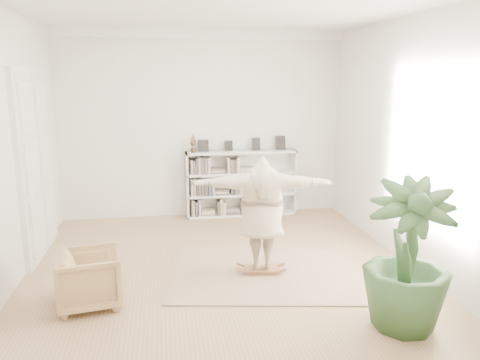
# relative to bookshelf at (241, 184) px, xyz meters

# --- Properties ---
(floor) EXTENTS (6.00, 6.00, 0.00)m
(floor) POSITION_rel_bookshelf_xyz_m (-0.74, -2.82, -0.64)
(floor) COLOR #8E6D49
(floor) RESTS_ON ground
(room_shell) EXTENTS (6.00, 6.00, 6.00)m
(room_shell) POSITION_rel_bookshelf_xyz_m (-0.74, 0.12, 2.87)
(room_shell) COLOR silver
(room_shell) RESTS_ON floor
(doors) EXTENTS (0.09, 1.78, 2.92)m
(doors) POSITION_rel_bookshelf_xyz_m (-3.45, -1.52, 0.76)
(doors) COLOR white
(doors) RESTS_ON floor
(bookshelf) EXTENTS (2.20, 0.35, 1.64)m
(bookshelf) POSITION_rel_bookshelf_xyz_m (0.00, 0.00, 0.00)
(bookshelf) COLOR silver
(bookshelf) RESTS_ON floor
(armchair) EXTENTS (0.86, 0.84, 0.68)m
(armchair) POSITION_rel_bookshelf_xyz_m (-2.45, -3.50, -0.30)
(armchair) COLOR tan
(armchair) RESTS_ON floor
(rug) EXTENTS (2.80, 2.40, 0.02)m
(rug) POSITION_rel_bookshelf_xyz_m (-0.21, -2.92, -0.63)
(rug) COLOR tan
(rug) RESTS_ON floor
(rocker_board) EXTENTS (0.51, 0.36, 0.10)m
(rocker_board) POSITION_rel_bookshelf_xyz_m (-0.21, -2.92, -0.57)
(rocker_board) COLOR brown
(rocker_board) RESTS_ON rug
(person) EXTENTS (2.02, 0.86, 1.60)m
(person) POSITION_rel_bookshelf_xyz_m (-0.21, -2.92, 0.28)
(person) COLOR #C9B496
(person) RESTS_ON rocker_board
(houseplant) EXTENTS (1.20, 1.20, 1.66)m
(houseplant) POSITION_rel_bookshelf_xyz_m (1.04, -4.60, 0.20)
(houseplant) COLOR #2C4B25
(houseplant) RESTS_ON floor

